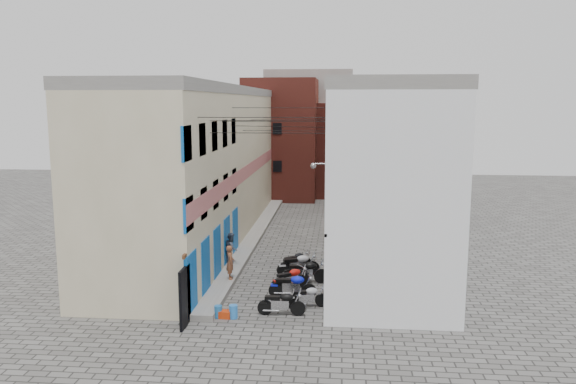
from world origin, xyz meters
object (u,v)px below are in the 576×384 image
(motorcycle_e, at_px, (305,270))
(person_b, at_px, (232,248))
(water_jug_far, at_px, (233,312))
(red_crate, at_px, (225,314))
(motorcycle_d, at_px, (291,277))
(person_a, at_px, (230,262))
(motorcycle_f, at_px, (298,263))
(water_jug_near, at_px, (218,312))
(motorcycle_b, at_px, (307,296))
(motorcycle_a, at_px, (281,302))
(motorcycle_g, at_px, (296,260))
(motorcycle_c, at_px, (292,285))

(motorcycle_e, height_order, person_b, person_b)
(water_jug_far, bearing_deg, red_crate, 180.00)
(red_crate, bearing_deg, motorcycle_d, 57.51)
(person_a, bearing_deg, red_crate, 175.55)
(motorcycle_f, bearing_deg, water_jug_near, -45.87)
(motorcycle_e, bearing_deg, red_crate, -39.10)
(motorcycle_b, distance_m, motorcycle_d, 2.26)
(motorcycle_e, bearing_deg, motorcycle_a, -16.53)
(motorcycle_g, height_order, person_b, person_b)
(motorcycle_e, bearing_deg, motorcycle_c, -18.73)
(person_a, xyz_separation_m, water_jug_near, (0.30, -3.95, -0.78))
(motorcycle_d, xyz_separation_m, person_b, (-3.16, 2.83, 0.48))
(motorcycle_d, bearing_deg, motorcycle_c, -26.82)
(person_a, distance_m, person_b, 2.36)
(motorcycle_b, distance_m, water_jug_far, 3.05)
(motorcycle_b, xyz_separation_m, motorcycle_e, (-0.27, 3.04, 0.10))
(motorcycle_a, bearing_deg, water_jug_near, -80.00)
(person_a, bearing_deg, motorcycle_f, -75.39)
(motorcycle_b, bearing_deg, water_jug_far, -78.01)
(motorcycle_g, bearing_deg, motorcycle_f, -27.63)
(motorcycle_a, distance_m, person_a, 4.42)
(motorcycle_f, distance_m, red_crate, 5.97)
(person_a, bearing_deg, motorcycle_g, -63.10)
(motorcycle_e, distance_m, water_jug_far, 5.04)
(motorcycle_g, bearing_deg, motorcycle_c, -38.44)
(motorcycle_e, relative_size, motorcycle_f, 1.00)
(motorcycle_c, xyz_separation_m, red_crate, (-2.36, -2.42, -0.44))
(motorcycle_a, height_order, red_crate, motorcycle_a)
(motorcycle_b, distance_m, red_crate, 3.35)
(motorcycle_d, bearing_deg, motorcycle_a, -37.43)
(motorcycle_b, relative_size, person_b, 1.11)
(motorcycle_g, distance_m, person_a, 3.60)
(red_crate, bearing_deg, motorcycle_b, 23.99)
(motorcycle_a, height_order, person_b, person_b)
(motorcycle_b, bearing_deg, motorcycle_f, 174.80)
(motorcycle_a, distance_m, person_b, 6.60)
(motorcycle_f, bearing_deg, motorcycle_c, -20.40)
(motorcycle_g, relative_size, person_a, 1.18)
(motorcycle_b, relative_size, water_jug_near, 3.69)
(person_b, relative_size, water_jug_near, 3.33)
(motorcycle_a, bearing_deg, motorcycle_f, 176.02)
(motorcycle_c, bearing_deg, motorcycle_f, 178.37)
(person_a, distance_m, water_jug_far, 4.12)
(water_jug_near, bearing_deg, motorcycle_c, 42.75)
(motorcycle_a, bearing_deg, motorcycle_d, 177.24)
(motorcycle_c, distance_m, water_jug_far, 3.18)
(motorcycle_a, distance_m, motorcycle_d, 3.00)
(motorcycle_d, bearing_deg, motorcycle_g, 144.61)
(motorcycle_f, relative_size, person_b, 1.33)
(person_b, bearing_deg, person_a, -174.38)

